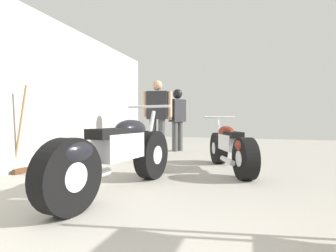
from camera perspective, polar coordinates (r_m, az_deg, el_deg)
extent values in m
plane|color=#A8A399|center=(4.11, 7.94, -10.48)|extent=(16.03, 16.03, 0.00)
cube|color=#B7B5AD|center=(5.35, -23.96, 6.89)|extent=(0.08, 7.35, 2.73)
cylinder|color=black|center=(3.71, -3.67, -6.38)|extent=(0.27, 0.70, 0.69)
cylinder|color=silver|center=(3.71, -3.67, -6.38)|extent=(0.23, 0.28, 0.26)
cylinder|color=black|center=(2.48, -21.36, -10.39)|extent=(0.27, 0.70, 0.69)
cylinder|color=silver|center=(2.48, -21.36, -10.39)|extent=(0.23, 0.28, 0.26)
cube|color=silver|center=(3.03, -10.71, -4.47)|extent=(0.33, 0.71, 0.30)
ellipsoid|color=black|center=(3.21, -8.28, -0.68)|extent=(0.34, 0.59, 0.24)
cube|color=black|center=(2.86, -12.97, -1.60)|extent=(0.29, 0.54, 0.11)
ellipsoid|color=black|center=(2.48, -20.51, -5.35)|extent=(0.33, 0.50, 0.26)
cylinder|color=silver|center=(3.64, -4.00, -1.44)|extent=(0.08, 0.27, 0.62)
cylinder|color=silver|center=(3.60, -4.34, 4.32)|extent=(0.66, 0.12, 0.04)
cylinder|color=silver|center=(2.92, -16.86, -10.61)|extent=(0.16, 0.60, 0.10)
cylinder|color=black|center=(5.06, 11.17, -4.82)|extent=(0.41, 0.62, 0.60)
cylinder|color=silver|center=(5.06, 11.17, -4.82)|extent=(0.27, 0.29, 0.23)
cylinder|color=black|center=(3.79, 16.82, -6.95)|extent=(0.41, 0.62, 0.60)
cylinder|color=silver|center=(3.79, 16.82, -6.95)|extent=(0.27, 0.29, 0.23)
cube|color=silver|center=(4.40, 13.60, -3.57)|extent=(0.44, 0.64, 0.26)
ellipsoid|color=maroon|center=(4.58, 12.80, -1.27)|extent=(0.41, 0.54, 0.21)
cube|color=black|center=(4.23, 14.32, -1.87)|extent=(0.36, 0.49, 0.09)
ellipsoid|color=maroon|center=(3.81, 16.58, -4.08)|extent=(0.38, 0.47, 0.22)
cylinder|color=silver|center=(5.00, 11.30, -1.68)|extent=(0.13, 0.23, 0.54)
cylinder|color=silver|center=(4.96, 11.44, 1.96)|extent=(0.55, 0.26, 0.03)
cylinder|color=silver|center=(4.13, 13.07, -7.50)|extent=(0.28, 0.51, 0.08)
cylinder|color=#4C4C4C|center=(6.08, -3.38, -2.52)|extent=(0.19, 0.19, 0.86)
cylinder|color=#4C4C4C|center=(6.05, -1.39, -2.54)|extent=(0.19, 0.19, 0.86)
cube|color=#2D2D33|center=(6.06, -2.39, 4.62)|extent=(0.51, 0.34, 0.66)
cylinder|color=tan|center=(6.12, -5.13, 4.84)|extent=(0.14, 0.14, 0.60)
cylinder|color=tan|center=(6.02, 0.39, 4.90)|extent=(0.14, 0.14, 0.60)
sphere|color=tan|center=(6.10, -2.40, 9.03)|extent=(0.24, 0.24, 0.24)
cylinder|color=#4C4C4C|center=(6.84, 1.54, -2.37)|extent=(0.21, 0.21, 0.79)
cylinder|color=#4C4C4C|center=(6.98, 2.70, -2.30)|extent=(0.21, 0.21, 0.79)
cube|color=#2D2D33|center=(6.90, 2.13, 3.44)|extent=(0.42, 0.50, 0.60)
cylinder|color=#9E7051|center=(6.71, 0.48, 3.71)|extent=(0.15, 0.15, 0.55)
cylinder|color=#9E7051|center=(7.10, 3.69, 3.59)|extent=(0.15, 0.15, 0.55)
sphere|color=black|center=(6.93, 2.13, 7.02)|extent=(0.22, 0.22, 0.22)
sphere|color=black|center=(6.93, 2.13, 7.15)|extent=(0.26, 0.26, 0.26)
cylinder|color=olive|center=(4.62, -30.14, -0.62)|extent=(0.31, 0.03, 1.37)
cube|color=brown|center=(4.69, -30.04, -8.67)|extent=(0.06, 0.24, 0.08)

